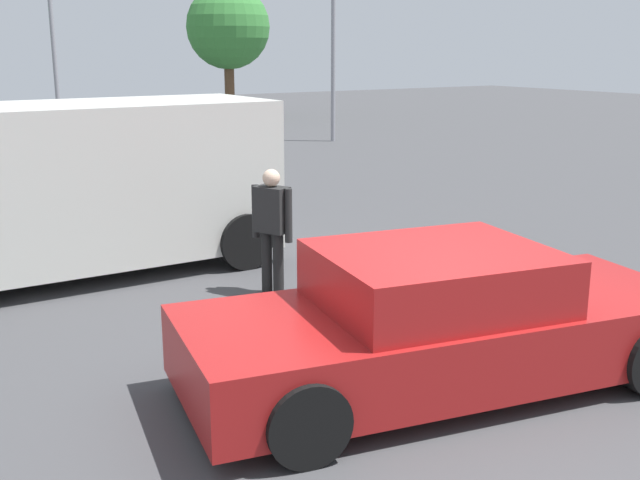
{
  "coord_description": "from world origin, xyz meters",
  "views": [
    {
      "loc": [
        -4.18,
        -4.67,
        2.91
      ],
      "look_at": [
        0.13,
        2.13,
        0.9
      ],
      "focal_mm": 43.5,
      "sensor_mm": 36.0,
      "label": 1
    }
  ],
  "objects": [
    {
      "name": "van_white",
      "position": [
        -1.58,
        5.33,
        1.2
      ],
      "size": [
        5.06,
        2.13,
        2.22
      ],
      "rotation": [
        0.0,
        0.0,
        3.14
      ],
      "color": "silver",
      "rests_on": "ground_plane"
    },
    {
      "name": "pedestrian",
      "position": [
        0.14,
        3.22,
        0.9
      ],
      "size": [
        0.39,
        0.52,
        1.52
      ],
      "rotation": [
        0.0,
        0.0,
        3.58
      ],
      "color": "black",
      "rests_on": "ground_plane"
    },
    {
      "name": "ground_plane",
      "position": [
        0.0,
        0.0,
        0.0
      ],
      "size": [
        80.0,
        80.0,
        0.0
      ],
      "primitive_type": "plane",
      "color": "#424244"
    },
    {
      "name": "light_post_mid",
      "position": [
        2.19,
        21.08,
        3.78
      ],
      "size": [
        0.44,
        0.44,
        5.44
      ],
      "color": "gray",
      "rests_on": "ground_plane"
    },
    {
      "name": "dog",
      "position": [
        2.19,
        2.07,
        0.27
      ],
      "size": [
        0.64,
        0.28,
        0.43
      ],
      "rotation": [
        0.0,
        0.0,
        3.19
      ],
      "color": "olive",
      "rests_on": "ground_plane"
    },
    {
      "name": "tree_back_center",
      "position": [
        10.45,
        25.56,
        3.7
      ],
      "size": [
        3.48,
        3.48,
        5.46
      ],
      "color": "brown",
      "rests_on": "ground_plane"
    },
    {
      "name": "sedan_foreground",
      "position": [
        0.1,
        0.13,
        0.58
      ],
      "size": [
        4.81,
        2.55,
        1.25
      ],
      "rotation": [
        0.0,
        0.0,
        -0.19
      ],
      "color": "maroon",
      "rests_on": "ground_plane"
    },
    {
      "name": "suv_dark",
      "position": [
        -1.14,
        9.99,
        1.03
      ],
      "size": [
        5.1,
        3.28,
        1.87
      ],
      "rotation": [
        0.0,
        0.0,
        0.32
      ],
      "color": "gray",
      "rests_on": "ground_plane"
    }
  ]
}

